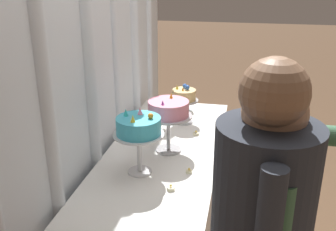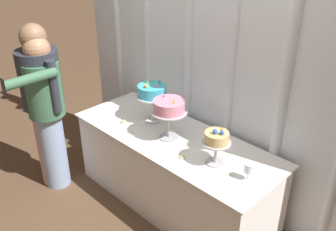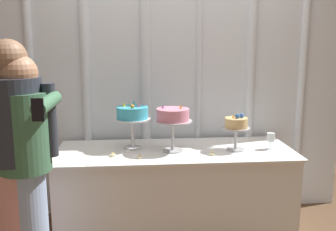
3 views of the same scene
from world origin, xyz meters
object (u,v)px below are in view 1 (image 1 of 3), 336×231
Objects in this scene: cake_display_center at (168,111)px; tealight_near_left at (189,171)px; cake_table at (164,194)px; cake_display_leftmost at (139,128)px; wine_glass at (189,99)px; cake_display_rightmost at (184,97)px; tealight_far_left at (171,188)px; tealight_near_right at (196,134)px.

cake_display_center reaches higher than tealight_near_left.
cake_table is 0.75m from cake_display_leftmost.
cake_table is at bearing 176.37° from wine_glass.
cake_display_rightmost is 8.11× the size of tealight_near_left.
cake_display_leftmost is 8.91× the size of tealight_far_left.
tealight_far_left is 0.22m from tealight_near_left.
cake_display_center reaches higher than cake_table.
cake_display_center reaches higher than tealight_far_left.
tealight_far_left is (-1.01, -0.09, -0.20)m from cake_display_rightmost.
cake_display_center is 10.10× the size of tealight_near_left.
cake_display_leftmost is at bearing 173.74° from wine_glass.
tealight_near_right reaches higher than cake_table.
cake_display_leftmost is at bearing 157.52° from tealight_near_right.
tealight_near_left is (-0.80, -0.17, -0.20)m from cake_display_rightmost.
tealight_near_right is at bearing -22.48° from cake_display_leftmost.
tealight_near_left is at bearing -176.55° from tealight_near_right.
cake_display_leftmost is 1.18m from wine_glass.
cake_display_center is 0.43m from tealight_near_left.
tealight_near_left is at bearing -171.29° from wine_glass.
cake_display_leftmost is 2.88× the size of wine_glass.
cake_display_leftmost is at bearing 171.37° from cake_display_rightmost.
tealight_far_left is (-0.51, -0.15, 0.37)m from cake_table.
tealight_far_left is 0.79m from tealight_near_right.
tealight_far_left is at bearing 177.30° from tealight_near_right.
cake_table is at bearing 57.05° from cake_display_center.
cake_display_rightmost is at bearing -1.96° from cake_display_center.
wine_glass is (0.30, 0.00, -0.11)m from cake_display_rightmost.
cake_display_leftmost is 0.74m from tealight_near_right.
cake_table is 4.92× the size of cake_display_leftmost.
tealight_far_left is at bearing -175.78° from wine_glass.
tealight_near_right is at bearing -33.69° from cake_table.
cake_display_rightmost is 0.84m from tealight_near_left.
cake_display_rightmost is 6.96× the size of tealight_far_left.
tealight_far_left is at bearing -163.85° from cake_table.
wine_glass is (0.80, -0.05, 0.46)m from cake_table.
tealight_far_left is (-0.16, -0.22, -0.28)m from cake_display_leftmost.
tealight_near_right is (-0.53, -0.13, -0.09)m from wine_glass.
cake_display_center is 0.85m from wine_glass.
cake_display_leftmost is 0.39m from tealight_far_left.
cake_display_leftmost is 10.39× the size of tealight_near_left.
cake_display_center is 8.66× the size of tealight_far_left.
tealight_far_left is 0.99× the size of tealight_near_right.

